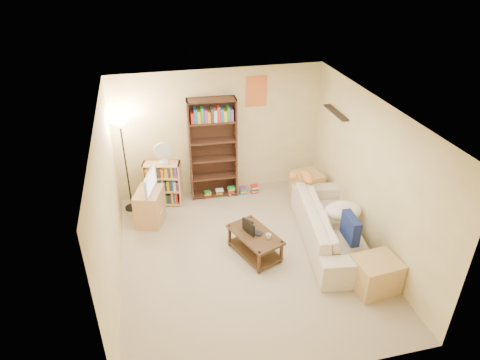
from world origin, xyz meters
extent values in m
plane|color=tan|center=(0.00, 0.00, 0.00)|extent=(4.50, 4.50, 0.00)
cube|color=#FBE3A9|center=(0.00, 2.25, 1.25)|extent=(4.00, 0.04, 2.50)
cube|color=#FBE3A9|center=(0.00, -2.25, 1.25)|extent=(4.00, 0.04, 2.50)
cube|color=#FBE3A9|center=(-2.00, 0.00, 1.25)|extent=(0.04, 4.50, 2.50)
cube|color=#FBE3A9|center=(2.00, 0.00, 1.25)|extent=(0.04, 4.50, 2.50)
cube|color=white|center=(0.00, 0.00, 2.50)|extent=(4.00, 4.50, 0.04)
cube|color=red|center=(0.72, 2.24, 2.02)|extent=(0.40, 0.02, 0.58)
cube|color=black|center=(1.92, 1.30, 1.85)|extent=(0.12, 0.80, 0.03)
imported|color=beige|center=(1.48, 0.07, 0.35)|extent=(2.65, 1.63, 0.69)
cube|color=navy|center=(1.51, -0.46, 0.66)|extent=(0.16, 0.46, 0.41)
ellipsoid|color=silver|center=(1.66, 0.10, 0.59)|extent=(0.64, 0.46, 0.27)
ellipsoid|color=orange|center=(1.36, 1.01, 0.78)|extent=(0.46, 0.26, 0.18)
sphere|color=orange|center=(1.11, 1.04, 0.81)|extent=(0.15, 0.15, 0.15)
cube|color=#402818|center=(0.14, 0.06, 0.39)|extent=(0.82, 1.06, 0.04)
cube|color=#402818|center=(0.14, 0.06, 0.08)|extent=(0.78, 1.00, 0.03)
cube|color=#402818|center=(0.08, -0.40, 0.21)|extent=(0.04, 0.04, 0.41)
cube|color=#402818|center=(0.49, -0.24, 0.21)|extent=(0.04, 0.04, 0.41)
cube|color=#402818|center=(-0.22, 0.36, 0.21)|extent=(0.04, 0.04, 0.41)
cube|color=#402818|center=(0.19, 0.52, 0.21)|extent=(0.04, 0.04, 0.41)
imported|color=black|center=(0.16, 0.13, 0.43)|extent=(0.50, 0.50, 0.02)
cube|color=white|center=(0.03, 0.09, 0.54)|extent=(0.12, 0.29, 0.21)
imported|color=silver|center=(0.31, -0.12, 0.46)|extent=(0.10, 0.10, 0.09)
cube|color=black|center=(0.12, 0.38, 0.42)|extent=(0.14, 0.16, 0.02)
cube|color=tan|center=(-1.46, 1.38, 0.32)|extent=(0.59, 0.71, 0.65)
imported|color=black|center=(-1.46, 1.38, 0.84)|extent=(0.71, 0.47, 0.38)
cube|color=#3C2017|center=(-0.17, 2.05, 1.01)|extent=(0.92, 0.34, 2.01)
cube|color=tan|center=(-1.17, 1.94, 0.44)|extent=(0.73, 0.42, 0.88)
cylinder|color=silver|center=(-1.12, 1.92, 0.90)|extent=(0.18, 0.18, 0.04)
cylinder|color=silver|center=(-1.12, 1.92, 1.00)|extent=(0.02, 0.02, 0.18)
cylinder|color=silver|center=(-1.12, 1.89, 1.16)|extent=(0.31, 0.06, 0.31)
cylinder|color=black|center=(-1.80, 1.91, 0.01)|extent=(0.27, 0.27, 0.03)
cylinder|color=black|center=(-1.80, 1.91, 0.84)|extent=(0.03, 0.03, 1.69)
cone|color=#FFEFC6|center=(-1.80, 1.91, 1.72)|extent=(0.30, 0.30, 0.13)
cube|color=tan|center=(1.56, 1.44, 0.29)|extent=(0.61, 0.61, 0.58)
cube|color=tan|center=(1.65, -1.10, 0.26)|extent=(0.67, 0.58, 0.52)
cube|color=red|center=(-0.31, 1.97, 0.07)|extent=(0.15, 0.12, 0.13)
cube|color=#1966B2|center=(-0.08, 1.96, 0.08)|extent=(0.15, 0.12, 0.16)
cube|color=gold|center=(0.16, 1.95, 0.09)|extent=(0.15, 0.12, 0.19)
cube|color=#268C33|center=(0.40, 1.94, 0.07)|extent=(0.15, 0.12, 0.15)
cube|color=#7F338C|center=(0.64, 1.93, 0.09)|extent=(0.15, 0.12, 0.17)
camera|label=1|loc=(-1.36, -5.24, 4.56)|focal=32.00mm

